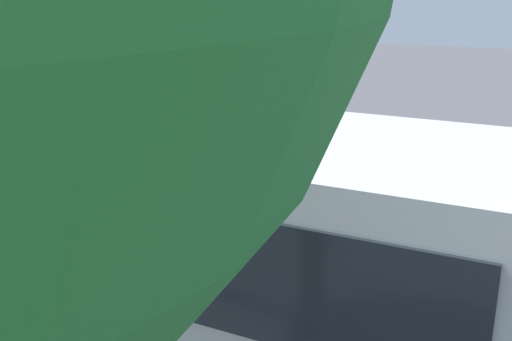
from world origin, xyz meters
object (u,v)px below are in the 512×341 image
Objects in this scene: spectator_far_left at (335,245)px; spectator_left at (251,229)px; spectator_centre at (192,221)px; stunt_motorcycle at (259,133)px; tour_bus at (90,244)px; parked_motorcycle_dark at (474,339)px; traffic_cone at (340,171)px; parked_motorcycle_silver at (99,240)px; spectator_right at (140,200)px.

spectator_left is at bearing 8.87° from spectator_far_left.
stunt_motorcycle is at bearing -71.29° from spectator_centre.
tour_bus is 2.75m from spectator_left.
parked_motorcycle_dark is 7.52m from traffic_cone.
stunt_motorcycle is (1.86, -5.51, 0.08)m from spectator_centre.
parked_motorcycle_silver is 6.06m from parked_motorcycle_dark.
spectator_left is (-0.71, -2.58, -0.60)m from tour_bus.
spectator_centre is 0.98× the size of spectator_right.
traffic_cone is (0.11, -8.32, -1.34)m from tour_bus.
parked_motorcycle_silver is at bearing -0.01° from parked_motorcycle_dark.
spectator_left is 2.77m from parked_motorcycle_silver.
parked_motorcycle_dark is 1.06× the size of stunt_motorcycle.
spectator_centre is 0.81× the size of parked_motorcycle_dark.
parked_motorcycle_dark is 8.69m from stunt_motorcycle.
tour_bus reaches higher than parked_motorcycle_silver.
parked_motorcycle_silver is at bearing 92.33° from stunt_motorcycle.
spectator_right is 0.83× the size of parked_motorcycle_dark.
parked_motorcycle_silver is (1.96, -2.10, -1.16)m from tour_bus.
spectator_left is 2.79× the size of traffic_cone.
spectator_right is 5.74m from traffic_cone.
spectator_left is 0.86× the size of parked_motorcycle_dark.
parked_motorcycle_silver is at bearing -46.96° from tour_bus.
spectator_right is at bearing 74.43° from traffic_cone.
parked_motorcycle_dark is (-6.06, 0.00, 0.00)m from parked_motorcycle_silver.
parked_motorcycle_silver is at bearing 73.48° from traffic_cone.
spectator_right is at bearing -0.80° from spectator_far_left.
spectator_far_left is 2.65× the size of traffic_cone.
spectator_centre reaches higher than traffic_cone.
parked_motorcycle_dark is at bearing 161.91° from spectator_far_left.
spectator_left is at bearing -177.57° from spectator_centre.
spectator_left is at bearing 118.05° from stunt_motorcycle.
tour_bus is 6.20× the size of spectator_left.
tour_bus reaches higher than spectator_right.
spectator_left reaches higher than parked_motorcycle_dark.
tour_bus is at bearing 27.06° from parked_motorcycle_dark.
spectator_left is at bearing -105.40° from tour_bus.
spectator_far_left is at bearing -174.00° from spectator_centre.
parked_motorcycle_silver is 1.00× the size of parked_motorcycle_dark.
spectator_far_left is at bearing -170.15° from parked_motorcycle_silver.
parked_motorcycle_silver is 3.25× the size of traffic_cone.
parked_motorcycle_silver is (3.95, 0.69, -0.50)m from spectator_far_left.
traffic_cone is (2.11, -5.53, -0.68)m from spectator_far_left.
tour_bus is at bearing 97.52° from spectator_centre.
traffic_cone is at bearing -106.52° from parked_motorcycle_silver.
spectator_far_left is 1.30m from spectator_left.
spectator_left is at bearing 98.18° from traffic_cone.
tour_bus reaches higher than spectator_far_left.
parked_motorcycle_silver and parked_motorcycle_dark have the same top height.
spectator_centre is at bearing 108.71° from stunt_motorcycle.
tour_bus is at bearing 120.08° from spectator_right.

